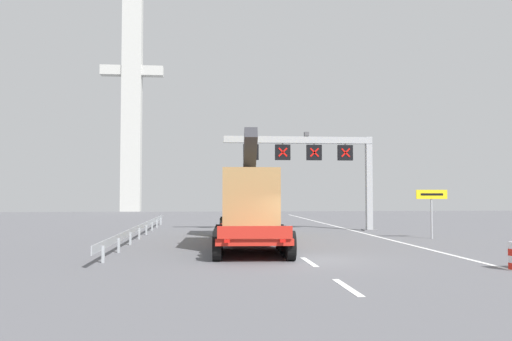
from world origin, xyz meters
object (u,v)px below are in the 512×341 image
object	(u,v)px
overhead_lane_gantry	(317,155)
bridge_pylon_distant	(132,95)
exit_sign_yellow	(432,201)
heavy_haul_truck_red	(247,203)

from	to	relation	value
overhead_lane_gantry	bridge_pylon_distant	world-z (taller)	bridge_pylon_distant
overhead_lane_gantry	exit_sign_yellow	size ratio (longest dim) A/B	3.83
exit_sign_yellow	overhead_lane_gantry	bearing A→B (deg)	127.06
overhead_lane_gantry	exit_sign_yellow	distance (m)	8.85
exit_sign_yellow	bridge_pylon_distant	world-z (taller)	bridge_pylon_distant
heavy_haul_truck_red	exit_sign_yellow	xyz separation A→B (m)	(10.32, 1.45, 0.09)
overhead_lane_gantry	heavy_haul_truck_red	xyz separation A→B (m)	(-5.30, -8.10, -3.07)
heavy_haul_truck_red	bridge_pylon_distant	bearing A→B (deg)	104.47
overhead_lane_gantry	heavy_haul_truck_red	world-z (taller)	overhead_lane_gantry
heavy_haul_truck_red	bridge_pylon_distant	size ratio (longest dim) A/B	0.43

